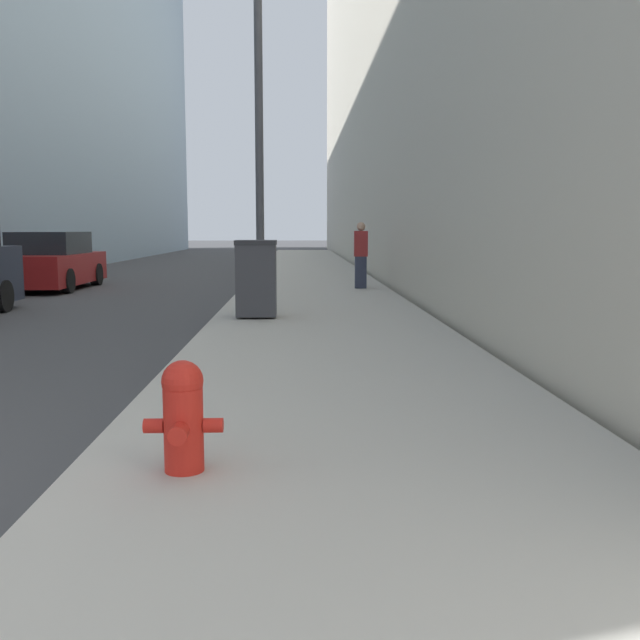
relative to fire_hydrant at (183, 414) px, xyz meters
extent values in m
cube|color=#B7B2A8|center=(1.13, 17.02, -0.44)|extent=(3.74, 60.00, 0.16)
cube|color=beige|center=(9.10, 25.02, 9.81)|extent=(12.00, 60.00, 20.65)
cylinder|color=red|center=(0.00, 0.01, -0.10)|extent=(0.24, 0.24, 0.52)
sphere|color=red|center=(0.00, 0.01, 0.20)|extent=(0.26, 0.26, 0.26)
cylinder|color=red|center=(0.00, 0.01, 0.28)|extent=(0.07, 0.07, 0.05)
cylinder|color=red|center=(0.00, -0.18, -0.08)|extent=(0.11, 0.12, 0.11)
cylinder|color=red|center=(-0.18, 0.01, -0.08)|extent=(0.12, 0.09, 0.09)
cylinder|color=red|center=(0.18, 0.01, -0.08)|extent=(0.12, 0.09, 0.09)
cube|color=#3D3D42|center=(0.00, 7.70, 0.26)|extent=(0.66, 0.60, 1.19)
cube|color=#2D2D31|center=(0.00, 7.70, 0.90)|extent=(0.68, 0.62, 0.08)
cylinder|color=black|center=(-0.28, 7.96, -0.28)|extent=(0.05, 0.16, 0.16)
cylinder|color=black|center=(0.28, 7.96, -0.28)|extent=(0.05, 0.16, 0.16)
cylinder|color=#4C4C51|center=(-0.04, 9.94, -0.24)|extent=(0.30, 0.30, 0.25)
cylinder|color=#4C4C51|center=(-0.04, 9.94, 2.65)|extent=(0.16, 0.16, 6.02)
cylinder|color=black|center=(-5.16, 9.95, -0.20)|extent=(0.24, 0.64, 0.64)
cube|color=maroon|center=(-6.05, 15.47, 0.04)|extent=(1.83, 4.44, 0.81)
cube|color=#1E2328|center=(-6.05, 15.47, 0.75)|extent=(1.61, 2.31, 0.59)
cylinder|color=black|center=(-6.90, 16.80, -0.20)|extent=(0.24, 0.64, 0.64)
cylinder|color=black|center=(-5.21, 16.80, -0.20)|extent=(0.24, 0.64, 0.64)
cylinder|color=black|center=(-6.90, 14.14, -0.20)|extent=(0.24, 0.64, 0.64)
cylinder|color=black|center=(-5.21, 14.14, -0.20)|extent=(0.24, 0.64, 0.64)
cube|color=#2D3347|center=(2.28, 13.61, 0.04)|extent=(0.28, 0.20, 0.80)
cube|color=maroon|center=(2.28, 13.61, 0.76)|extent=(0.33, 0.20, 0.63)
sphere|color=tan|center=(2.28, 13.61, 1.18)|extent=(0.22, 0.22, 0.22)
camera|label=1|loc=(0.71, -4.27, 1.12)|focal=40.00mm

